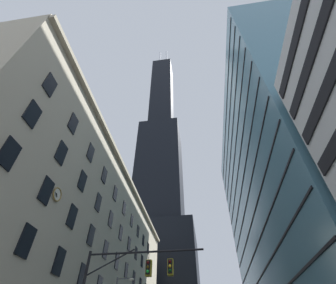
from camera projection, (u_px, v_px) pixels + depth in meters
The scene contains 4 objects.
station_building at pixel (79, 257), 37.29m from camera, with size 14.31×60.93×27.38m.
dark_skyscraper at pixel (159, 196), 103.28m from camera, with size 28.79×28.79×186.71m.
glass_office_midrise at pixel (294, 194), 46.96m from camera, with size 19.76×54.94×52.01m.
traffic_signal_mast at pixel (129, 283), 16.16m from camera, with size 8.72×0.63×7.76m.
Camera 1 is at (1.86, -12.91, 1.85)m, focal length 25.20 mm.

